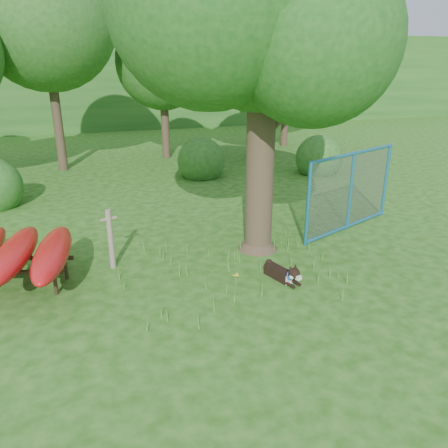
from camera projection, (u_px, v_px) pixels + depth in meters
name	position (u px, v px, depth m)	size (l,w,h in m)	color
ground	(235.00, 296.00, 8.20)	(80.00, 80.00, 0.00)	#1B4C0F
oak_tree	(262.00, 3.00, 8.51)	(6.25, 5.47, 7.81)	#392C1F
wooden_post	(110.00, 238.00, 9.10)	(0.36, 0.17, 1.30)	#726955
husky_dog	(284.00, 273.00, 8.72)	(0.47, 1.01, 0.45)	black
fence_section	(351.00, 191.00, 11.18)	(3.29, 1.37, 3.41)	teal
wildflower_clump	(236.00, 276.00, 8.54)	(0.11, 0.09, 0.24)	#478C2E
bg_tree_b	(44.00, 19.00, 15.95)	(5.20, 5.20, 8.22)	#392C1F
bg_tree_c	(162.00, 63.00, 18.74)	(4.00, 4.00, 6.12)	#392C1F
bg_tree_d	(256.00, 37.00, 17.71)	(4.80, 4.80, 7.50)	#392C1F
bg_tree_e	(289.00, 38.00, 21.24)	(4.60, 4.60, 7.55)	#392C1F
shrub_right	(318.00, 173.00, 17.29)	(1.80, 1.80, 1.80)	#22591C
shrub_mid	(201.00, 177.00, 16.78)	(1.80, 1.80, 1.80)	#22591C
wooded_hillside	(101.00, 79.00, 31.95)	(80.00, 12.00, 6.00)	#22591C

